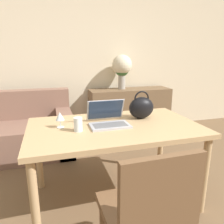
% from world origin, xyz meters
% --- Properties ---
extents(wall_back, '(10.00, 0.06, 2.70)m').
position_xyz_m(wall_back, '(0.00, 2.75, 1.35)').
color(wall_back, beige).
rests_on(wall_back, ground_plane).
extents(dining_table, '(1.45, 0.87, 0.72)m').
position_xyz_m(dining_table, '(-0.04, 0.83, 0.64)').
color(dining_table, tan).
rests_on(dining_table, ground_plane).
extents(chair, '(0.45, 0.45, 0.89)m').
position_xyz_m(chair, '(-0.10, 0.02, 0.51)').
color(chair, brown).
rests_on(chair, ground_plane).
extents(couch, '(1.53, 0.82, 0.82)m').
position_xyz_m(couch, '(-1.06, 2.13, 0.29)').
color(couch, '#7F5B4C').
rests_on(couch, ground_plane).
extents(sideboard, '(1.34, 0.40, 0.75)m').
position_xyz_m(sideboard, '(0.72, 2.46, 0.38)').
color(sideboard, brown).
rests_on(sideboard, ground_plane).
extents(laptop, '(0.33, 0.30, 0.21)m').
position_xyz_m(laptop, '(-0.09, 0.88, 0.78)').
color(laptop, '#ADADB2').
rests_on(laptop, dining_table).
extents(drinking_glass, '(0.07, 0.07, 0.11)m').
position_xyz_m(drinking_glass, '(-0.36, 0.77, 0.78)').
color(drinking_glass, silver).
rests_on(drinking_glass, dining_table).
extents(wine_glass, '(0.07, 0.07, 0.13)m').
position_xyz_m(wine_glass, '(-0.49, 0.90, 0.82)').
color(wine_glass, silver).
rests_on(wine_glass, dining_table).
extents(handbag, '(0.24, 0.15, 0.26)m').
position_xyz_m(handbag, '(0.26, 0.96, 0.83)').
color(handbag, black).
rests_on(handbag, dining_table).
extents(flower_vase, '(0.32, 0.32, 0.55)m').
position_xyz_m(flower_vase, '(0.59, 2.51, 1.11)').
color(flower_vase, '#9E998E').
rests_on(flower_vase, sideboard).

